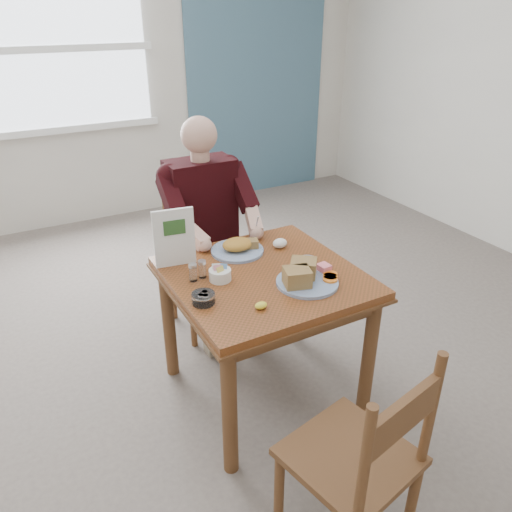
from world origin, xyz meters
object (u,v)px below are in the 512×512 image
chair_far (203,258)px  chair_near (360,462)px  table (264,293)px  diner (206,215)px  near_plate (305,276)px  far_plate (238,247)px

chair_far → chair_near: (-0.14, -1.75, 0.00)m
table → chair_far: (0.00, 0.80, -0.16)m
chair_near → diner: diner is taller
chair_near → diner: 1.70m
chair_near → diner: (0.14, 1.66, 0.33)m
near_plate → far_plate: near_plate is taller
table → chair_near: 0.98m
table → far_plate: bearing=90.6°
table → chair_far: chair_far is taller
chair_near → far_plate: size_ratio=2.59×
near_plate → chair_far: bearing=97.2°
diner → far_plate: 0.43m
chair_near → near_plate: (0.26, 0.78, 0.31)m
chair_near → table: bearing=81.6°
diner → near_plate: size_ratio=3.52×
near_plate → diner: bearing=97.9°
table → near_plate: bearing=-54.9°
table → far_plate: 0.31m
chair_far → near_plate: chair_far is taller
chair_far → table: bearing=-90.0°
chair_near → far_plate: 1.27m
chair_far → near_plate: (0.12, -0.97, 0.31)m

